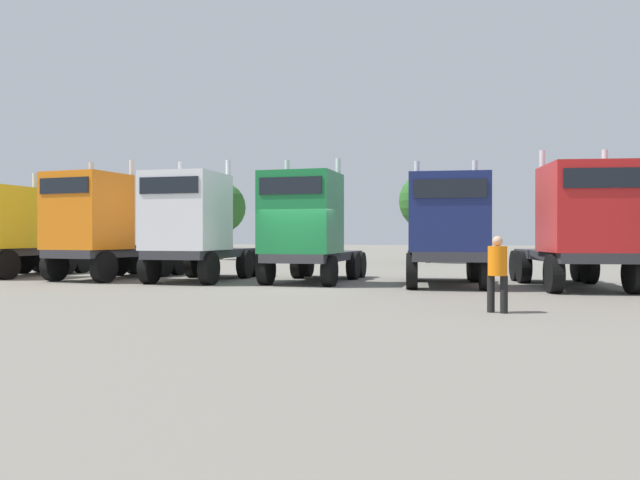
{
  "coord_description": "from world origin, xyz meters",
  "views": [
    {
      "loc": [
        6.27,
        -17.98,
        1.62
      ],
      "look_at": [
        0.13,
        2.61,
        1.5
      ],
      "focal_mm": 34.2,
      "sensor_mm": 36.0,
      "label": 1
    }
  ],
  "objects_px": {
    "semi_truck_yellow": "(4,230)",
    "semi_truck_orange": "(99,226)",
    "semi_truck_red": "(581,225)",
    "semi_truck_green": "(306,227)",
    "semi_truck_navy": "(447,228)",
    "visitor_in_hivis": "(497,269)",
    "semi_truck_white": "(193,225)"
  },
  "relations": [
    {
      "from": "semi_truck_orange",
      "to": "semi_truck_red",
      "type": "bearing_deg",
      "value": 95.57
    },
    {
      "from": "semi_truck_yellow",
      "to": "semi_truck_navy",
      "type": "distance_m",
      "value": 17.33
    },
    {
      "from": "semi_truck_yellow",
      "to": "semi_truck_green",
      "type": "bearing_deg",
      "value": 90.71
    },
    {
      "from": "semi_truck_navy",
      "to": "semi_truck_red",
      "type": "xyz_separation_m",
      "value": [
        3.99,
        -0.02,
        0.09
      ]
    },
    {
      "from": "semi_truck_white",
      "to": "semi_truck_navy",
      "type": "xyz_separation_m",
      "value": [
        8.85,
        0.46,
        -0.15
      ]
    },
    {
      "from": "semi_truck_orange",
      "to": "semi_truck_yellow",
      "type": "bearing_deg",
      "value": -89.51
    },
    {
      "from": "semi_truck_white",
      "to": "semi_truck_green",
      "type": "relative_size",
      "value": 1.02
    },
    {
      "from": "semi_truck_white",
      "to": "visitor_in_hivis",
      "type": "bearing_deg",
      "value": 57.32
    },
    {
      "from": "semi_truck_orange",
      "to": "visitor_in_hivis",
      "type": "height_order",
      "value": "semi_truck_orange"
    },
    {
      "from": "semi_truck_green",
      "to": "semi_truck_red",
      "type": "distance_m",
      "value": 8.77
    },
    {
      "from": "semi_truck_white",
      "to": "semi_truck_red",
      "type": "height_order",
      "value": "semi_truck_white"
    },
    {
      "from": "semi_truck_orange",
      "to": "semi_truck_green",
      "type": "distance_m",
      "value": 7.94
    },
    {
      "from": "semi_truck_yellow",
      "to": "semi_truck_orange",
      "type": "height_order",
      "value": "semi_truck_orange"
    },
    {
      "from": "semi_truck_white",
      "to": "visitor_in_hivis",
      "type": "xyz_separation_m",
      "value": [
        10.46,
        -6.02,
        -1.09
      ]
    },
    {
      "from": "semi_truck_yellow",
      "to": "semi_truck_green",
      "type": "xyz_separation_m",
      "value": [
        12.55,
        0.38,
        0.07
      ]
    },
    {
      "from": "semi_truck_yellow",
      "to": "semi_truck_navy",
      "type": "bearing_deg",
      "value": 90.08
    },
    {
      "from": "semi_truck_yellow",
      "to": "semi_truck_navy",
      "type": "xyz_separation_m",
      "value": [
        17.32,
        0.33,
        0.01
      ]
    },
    {
      "from": "semi_truck_red",
      "to": "visitor_in_hivis",
      "type": "relative_size",
      "value": 4.0
    },
    {
      "from": "semi_truck_orange",
      "to": "semi_truck_navy",
      "type": "relative_size",
      "value": 1.0
    },
    {
      "from": "semi_truck_orange",
      "to": "visitor_in_hivis",
      "type": "xyz_separation_m",
      "value": [
        14.3,
        -5.9,
        -1.09
      ]
    },
    {
      "from": "semi_truck_orange",
      "to": "semi_truck_red",
      "type": "distance_m",
      "value": 16.69
    },
    {
      "from": "semi_truck_green",
      "to": "semi_truck_orange",
      "type": "bearing_deg",
      "value": -85.79
    },
    {
      "from": "semi_truck_green",
      "to": "semi_truck_yellow",
      "type": "bearing_deg",
      "value": -88.63
    },
    {
      "from": "visitor_in_hivis",
      "to": "semi_truck_red",
      "type": "bearing_deg",
      "value": 176.84
    },
    {
      "from": "visitor_in_hivis",
      "to": "semi_truck_yellow",
      "type": "bearing_deg",
      "value": -90.92
    },
    {
      "from": "semi_truck_navy",
      "to": "visitor_in_hivis",
      "type": "xyz_separation_m",
      "value": [
        1.61,
        -6.49,
        -0.94
      ]
    },
    {
      "from": "semi_truck_white",
      "to": "visitor_in_hivis",
      "type": "height_order",
      "value": "semi_truck_white"
    },
    {
      "from": "semi_truck_yellow",
      "to": "semi_truck_orange",
      "type": "xyz_separation_m",
      "value": [
        4.63,
        -0.25,
        0.16
      ]
    },
    {
      "from": "visitor_in_hivis",
      "to": "semi_truck_orange",
      "type": "bearing_deg",
      "value": -95.33
    },
    {
      "from": "semi_truck_yellow",
      "to": "semi_truck_orange",
      "type": "distance_m",
      "value": 4.64
    },
    {
      "from": "semi_truck_navy",
      "to": "semi_truck_orange",
      "type": "bearing_deg",
      "value": -95.0
    },
    {
      "from": "semi_truck_yellow",
      "to": "semi_truck_red",
      "type": "distance_m",
      "value": 21.32
    }
  ]
}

